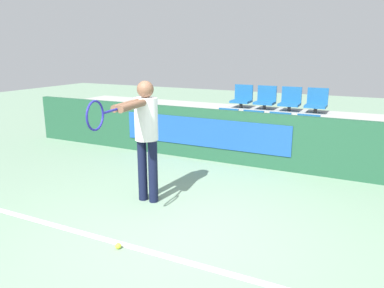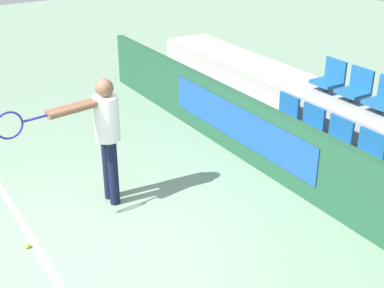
{
  "view_description": "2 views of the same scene",
  "coord_description": "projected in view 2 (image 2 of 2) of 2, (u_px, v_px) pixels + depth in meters",
  "views": [
    {
      "loc": [
        1.93,
        -3.36,
        2.09
      ],
      "look_at": [
        -0.48,
        1.47,
        0.72
      ],
      "focal_mm": 35.0,
      "sensor_mm": 36.0,
      "label": 1
    },
    {
      "loc": [
        4.85,
        -1.55,
        3.73
      ],
      "look_at": [
        -0.25,
        1.68,
        0.84
      ],
      "focal_mm": 50.0,
      "sensor_mm": 36.0,
      "label": 2
    }
  ],
  "objects": [
    {
      "name": "stadium_chair_3",
      "position": [
        365.0,
        153.0,
        6.95
      ],
      "size": [
        0.42,
        0.38,
        0.5
      ],
      "color": "#333333",
      "rests_on": "bleacher_tier_front"
    },
    {
      "name": "tennis_player",
      "position": [
        102.0,
        129.0,
        6.59
      ],
      "size": [
        0.36,
        1.52,
        1.69
      ],
      "rotation": [
        0.0,
        0.0,
        0.14
      ],
      "color": "black",
      "rests_on": "ground"
    },
    {
      "name": "bleacher_tier_middle",
      "position": [
        359.0,
        133.0,
        8.05
      ],
      "size": [
        9.98,
        0.93,
        0.82
      ],
      "color": "#9E9E99",
      "rests_on": "ground"
    },
    {
      "name": "stadium_chair_4",
      "position": [
        330.0,
        78.0,
        8.44
      ],
      "size": [
        0.42,
        0.38,
        0.5
      ],
      "color": "#333333",
      "rests_on": "bleacher_tier_middle"
    },
    {
      "name": "stadium_chair_0",
      "position": [
        284.0,
        114.0,
        8.17
      ],
      "size": [
        0.42,
        0.38,
        0.5
      ],
      "color": "#333333",
      "rests_on": "bleacher_tier_front"
    },
    {
      "name": "court_baseline",
      "position": [
        47.0,
        264.0,
        5.88
      ],
      "size": [
        5.3,
        0.08,
        0.01
      ],
      "color": "white",
      "rests_on": "ground"
    },
    {
      "name": "ground_plane",
      "position": [
        79.0,
        253.0,
        6.06
      ],
      "size": [
        30.0,
        30.0,
        0.0
      ],
      "primitive_type": "plane",
      "color": "gray"
    },
    {
      "name": "stadium_chair_5",
      "position": [
        356.0,
        87.0,
        8.04
      ],
      "size": [
        0.42,
        0.38,
        0.5
      ],
      "color": "#333333",
      "rests_on": "bleacher_tier_middle"
    },
    {
      "name": "bleacher_tier_front",
      "position": [
        312.0,
        160.0,
        7.69
      ],
      "size": [
        9.98,
        0.93,
        0.41
      ],
      "color": "#9E9E99",
      "rests_on": "ground"
    },
    {
      "name": "tennis_ball",
      "position": [
        27.0,
        246.0,
        6.13
      ],
      "size": [
        0.07,
        0.07,
        0.07
      ],
      "color": "#CCDB33",
      "rests_on": "ground"
    },
    {
      "name": "stadium_chair_1",
      "position": [
        308.0,
        125.0,
        7.77
      ],
      "size": [
        0.42,
        0.38,
        0.5
      ],
      "color": "#333333",
      "rests_on": "bleacher_tier_front"
    },
    {
      "name": "barrier_wall",
      "position": [
        284.0,
        150.0,
        7.32
      ],
      "size": [
        10.38,
        0.14,
        0.99
      ],
      "color": "#1E4C33",
      "rests_on": "ground"
    },
    {
      "name": "stadium_chair_2",
      "position": [
        335.0,
        138.0,
        7.36
      ],
      "size": [
        0.42,
        0.38,
        0.5
      ],
      "color": "#333333",
      "rests_on": "bleacher_tier_front"
    }
  ]
}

